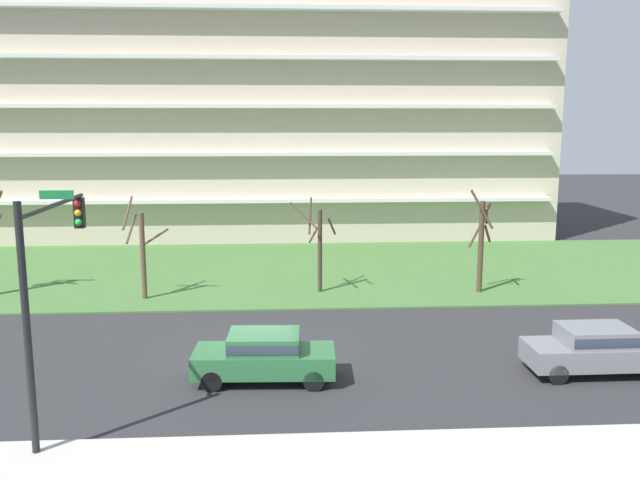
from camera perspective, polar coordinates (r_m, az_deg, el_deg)
The scene contains 10 objects.
ground at distance 23.66m, azimuth -5.28°, elevation -9.98°, with size 160.00×160.00×0.00m, color #2D2D30.
sidewalk_curb_near at distance 16.34m, azimuth -6.16°, elevation -19.32°, with size 80.00×4.00×0.15m, color #BCB7AD.
grass_lawn_strip at distance 37.12m, azimuth -4.64°, elevation -2.55°, with size 80.00×16.00×0.08m, color #477238.
apartment_building at distance 50.02m, azimuth -4.48°, elevation 11.02°, with size 39.13×12.48×18.04m.
tree_left at distance 31.65m, azimuth -14.78°, elevation -0.86°, with size 1.92×1.73×4.71m.
tree_center at distance 31.75m, azimuth -0.14°, elevation -0.37°, with size 2.22×1.98×4.54m.
tree_right at distance 32.59m, azimuth 13.44°, elevation -0.13°, with size 1.21×1.31×4.99m.
sedan_green_near_left at distance 21.48m, azimuth -4.73°, elevation -9.61°, with size 4.48×2.00×1.57m.
sedan_gray_center_left at distance 23.74m, azimuth 22.19°, elevation -8.41°, with size 4.41×1.83×1.57m.
traffic_signal_mast at distance 18.72m, azimuth -21.95°, elevation -2.38°, with size 0.90×5.10×6.27m.
Camera 1 is at (0.79, -22.24, 8.05)m, focal length 37.94 mm.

